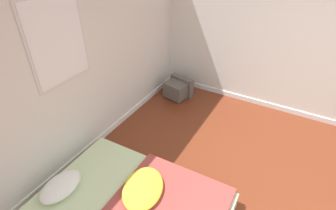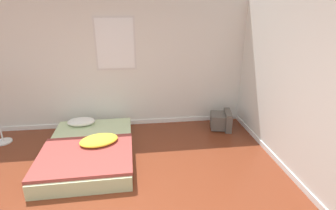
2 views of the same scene
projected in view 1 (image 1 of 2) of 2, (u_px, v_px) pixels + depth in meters
name	position (u px, v px, depth m)	size (l,w,h in m)	color
wall_back	(57.00, 78.00, 3.07)	(7.80, 0.08, 2.60)	silver
mattress_bed	(133.00, 208.00, 2.94)	(1.44, 2.07, 0.37)	beige
crt_tv	(178.00, 88.00, 5.08)	(0.49, 0.52, 0.37)	#56514C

